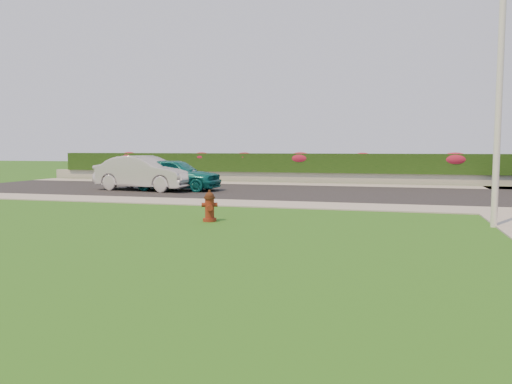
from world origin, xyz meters
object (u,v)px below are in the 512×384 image
(fire_hydrant, at_px, (210,206))
(utility_pole, at_px, (498,112))
(sedan_teal, at_px, (175,174))
(sedan_silver, at_px, (145,173))

(fire_hydrant, distance_m, utility_pole, 7.78)
(sedan_teal, height_order, sedan_silver, sedan_silver)
(sedan_silver, height_order, utility_pole, utility_pole)
(utility_pole, bearing_deg, sedan_silver, 151.35)
(utility_pole, bearing_deg, fire_hydrant, -172.55)
(sedan_teal, bearing_deg, sedan_silver, 105.61)
(fire_hydrant, distance_m, sedan_teal, 10.11)
(fire_hydrant, xyz_separation_m, sedan_silver, (-6.33, 8.41, 0.44))
(sedan_teal, bearing_deg, utility_pole, -121.91)
(fire_hydrant, xyz_separation_m, utility_pole, (7.31, 0.96, 2.49))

